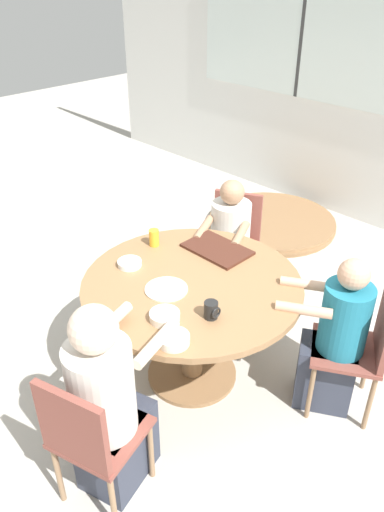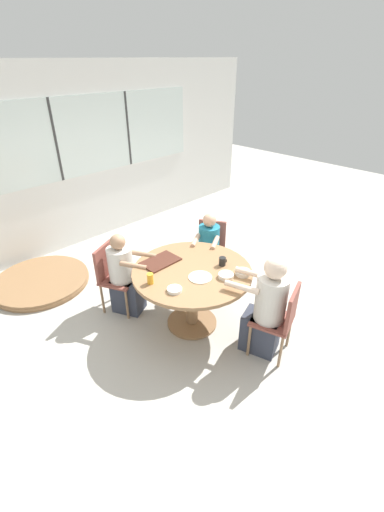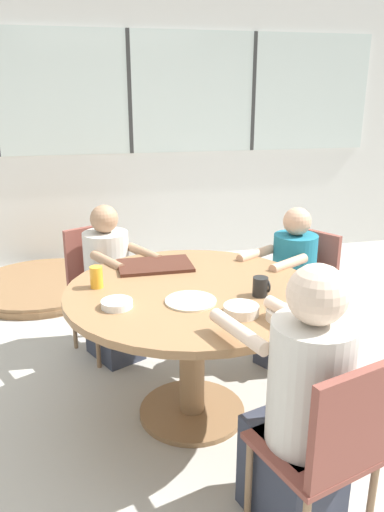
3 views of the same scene
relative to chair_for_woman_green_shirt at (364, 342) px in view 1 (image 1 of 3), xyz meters
name	(u,v)px [view 1 (image 1 of 3)]	position (x,y,z in m)	size (l,w,h in m)	color
ground_plane	(192,374)	(-0.90, -0.53, -0.52)	(16.00, 16.00, 0.00)	#B2ADA3
dining_table	(192,303)	(-0.90, -0.53, 0.09)	(1.34, 1.34, 0.77)	olive
chair_for_woman_green_shirt	(364,342)	(0.00, 0.00, 0.00)	(0.55, 0.55, 0.87)	brown
chair_for_man_blue_shirt	(234,237)	(-1.36, 0.41, 0.00)	(0.54, 0.54, 0.87)	brown
chair_for_man_teal_shirt	(88,435)	(-0.59, -1.52, 0.00)	(0.50, 0.50, 0.87)	brown
person_woman_green_shirt	(334,342)	(-0.14, -0.08, -0.04)	(0.58, 0.50, 1.06)	#333847
person_man_blue_shirt	(228,252)	(-1.28, 0.26, -0.05)	(0.51, 0.62, 1.06)	#333847
person_man_teal_shirt	(109,409)	(-0.64, -1.37, 0.02)	(0.47, 0.65, 1.18)	#333847
food_tray_dark	(217,249)	(-1.04, -0.15, 0.26)	(0.43, 0.28, 0.02)	#472319
coffee_mug	(211,310)	(-0.58, -0.70, 0.30)	(0.08, 0.08, 0.10)	black
juice_glass	(154,238)	(-1.38, -0.40, 0.31)	(0.07, 0.07, 0.12)	gold
bowl_white_shallow	(174,339)	(-0.57, -0.98, 0.27)	(0.16, 0.16, 0.05)	silver
bowl_cereal	(130,263)	(-1.30, -0.68, 0.27)	(0.15, 0.15, 0.04)	white
bowl_fruit	(165,316)	(-0.74, -0.89, 0.27)	(0.17, 0.17, 0.05)	silver
plate_tortillas	(166,289)	(-0.94, -0.70, 0.25)	(0.25, 0.25, 0.01)	beige
folded_table_stack	(272,222)	(-1.83, 1.59, -0.48)	(1.32, 1.32, 0.09)	olive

